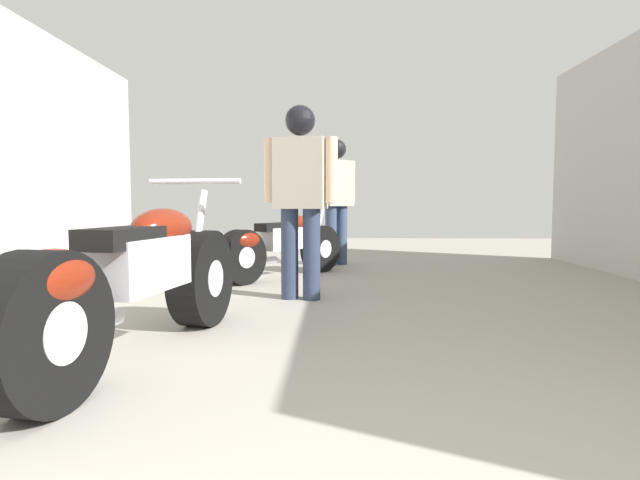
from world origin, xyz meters
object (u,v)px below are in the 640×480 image
Objects in this scene: motorcycle_maroon_cruiser at (138,282)px; motorcycle_black_naked at (282,245)px; mechanic_in_blue at (336,190)px; mechanic_with_helmet at (300,184)px.

motorcycle_maroon_cruiser reaches higher than motorcycle_black_naked.
mechanic_with_helmet is (-0.32, -2.55, -0.01)m from mechanic_in_blue.
mechanic_in_blue reaches higher than mechanic_with_helmet.
mechanic_in_blue is 1.01× the size of mechanic_with_helmet.
mechanic_with_helmet is (0.31, -1.29, 0.65)m from motorcycle_black_naked.
mechanic_with_helmet reaches higher than motorcycle_maroon_cruiser.
mechanic_in_blue is (1.08, 4.35, 0.61)m from motorcycle_maroon_cruiser.
mechanic_in_blue is at bearing 76.06° from motorcycle_maroon_cruiser.
motorcycle_maroon_cruiser is 1.36× the size of motorcycle_black_naked.
motorcycle_black_naked is at bearing 103.44° from mechanic_with_helmet.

